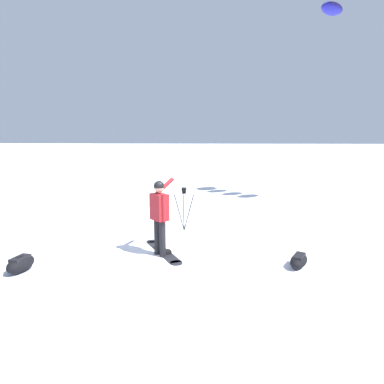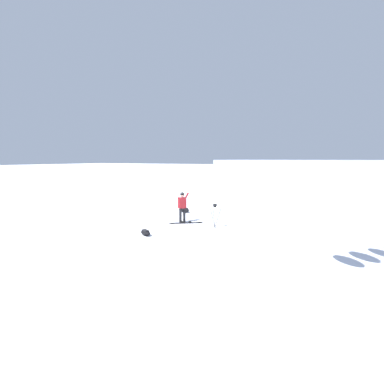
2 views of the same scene
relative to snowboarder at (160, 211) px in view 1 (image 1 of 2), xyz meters
name	(u,v)px [view 1 (image 1 of 2)]	position (x,y,z in m)	size (l,w,h in m)	color
ground_plane	(168,268)	(0.29, -0.69, -1.03)	(300.00, 300.00, 0.00)	white
snowboarder	(160,211)	(0.00, 0.00, 0.00)	(0.51, 0.75, 1.71)	black
snowboard	(163,251)	(0.01, 0.23, -1.00)	(1.09, 1.60, 0.10)	black
gear_bag_large	(299,260)	(2.94, -0.36, -0.89)	(0.57, 0.74, 0.26)	black
camera_tripod	(184,200)	(0.29, 2.00, -0.14)	(0.56, 0.55, 1.23)	#262628
gear_bag_small	(21,264)	(-2.55, -1.16, -0.86)	(0.44, 0.68, 0.31)	black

